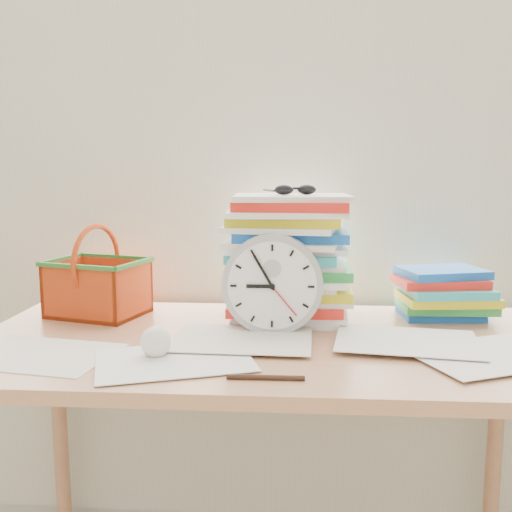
# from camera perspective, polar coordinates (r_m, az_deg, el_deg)

# --- Properties ---
(curtain) EXTENTS (2.40, 0.01, 2.50)m
(curtain) POSITION_cam_1_polar(r_m,az_deg,el_deg) (1.69, 1.86, 13.86)
(curtain) COLOR silver
(curtain) RESTS_ON room_shell
(desk) EXTENTS (1.40, 0.70, 0.75)m
(desk) POSITION_cam_1_polar(r_m,az_deg,el_deg) (1.38, 1.17, -11.21)
(desk) COLOR #B47A54
(desk) RESTS_ON ground
(paper_stack) EXTENTS (0.34, 0.29, 0.33)m
(paper_stack) POSITION_cam_1_polar(r_m,az_deg,el_deg) (1.51, 3.17, -0.15)
(paper_stack) COLOR white
(paper_stack) RESTS_ON desk
(clock) EXTENTS (0.24, 0.05, 0.24)m
(clock) POSITION_cam_1_polar(r_m,az_deg,el_deg) (1.38, 1.66, -2.81)
(clock) COLOR #A5A7AB
(clock) RESTS_ON desk
(sunglasses) EXTENTS (0.15, 0.14, 0.03)m
(sunglasses) POSITION_cam_1_polar(r_m,az_deg,el_deg) (1.48, 3.96, 6.66)
(sunglasses) COLOR black
(sunglasses) RESTS_ON paper_stack
(book_stack) EXTENTS (0.29, 0.24, 0.13)m
(book_stack) POSITION_cam_1_polar(r_m,az_deg,el_deg) (1.62, 18.09, -3.55)
(book_stack) COLOR white
(book_stack) RESTS_ON desk
(basket) EXTENTS (0.29, 0.25, 0.25)m
(basket) POSITION_cam_1_polar(r_m,az_deg,el_deg) (1.61, -15.59, -1.45)
(basket) COLOR #D54714
(basket) RESTS_ON desk
(crumpled_ball) EXTENTS (0.07, 0.07, 0.07)m
(crumpled_ball) POSITION_cam_1_polar(r_m,az_deg,el_deg) (1.24, -10.01, -8.42)
(crumpled_ball) COLOR white
(crumpled_ball) RESTS_ON desk
(pen) EXTENTS (0.15, 0.01, 0.01)m
(pen) POSITION_cam_1_polar(r_m,az_deg,el_deg) (1.10, 0.96, -12.04)
(pen) COLOR black
(pen) RESTS_ON desk
(scattered_papers) EXTENTS (1.26, 0.42, 0.02)m
(scattered_papers) POSITION_cam_1_polar(r_m,az_deg,el_deg) (1.36, 1.18, -8.00)
(scattered_papers) COLOR white
(scattered_papers) RESTS_ON desk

